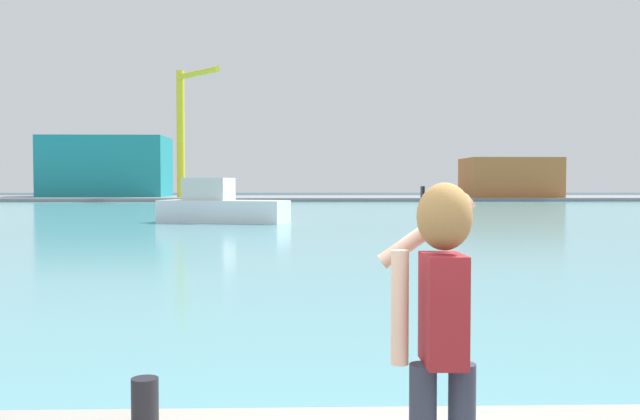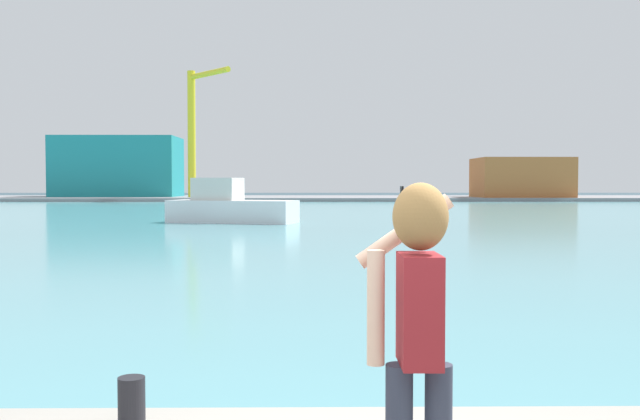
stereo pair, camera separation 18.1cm
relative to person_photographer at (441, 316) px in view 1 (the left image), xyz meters
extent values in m
plane|color=#334751|center=(-0.35, 49.87, -1.63)|extent=(220.00, 220.00, 0.00)
cube|color=#599EA8|center=(-0.35, 51.87, -1.62)|extent=(140.00, 100.00, 0.02)
cube|color=gray|center=(-0.35, 91.87, -1.40)|extent=(140.00, 20.00, 0.45)
cube|color=maroon|center=(0.01, 0.00, 0.03)|extent=(0.20, 0.34, 0.56)
sphere|color=#E0B293|center=(0.01, 0.00, 0.49)|extent=(0.22, 0.22, 0.22)
ellipsoid|color=olive|center=(0.01, -0.02, 0.50)|extent=(0.28, 0.26, 0.34)
cylinder|color=#E0B293|center=(-0.21, 0.00, 0.04)|extent=(0.09, 0.09, 0.58)
cylinder|color=#E0B293|center=(-0.04, 0.22, 0.41)|extent=(0.52, 0.09, 0.40)
cube|color=black|center=(-0.04, 0.34, 0.58)|extent=(0.01, 0.07, 0.14)
cylinder|color=black|center=(-1.79, 1.37, -0.88)|extent=(0.19, 0.19, 0.38)
cube|color=white|center=(-5.06, 37.04, -0.97)|extent=(7.71, 4.50, 1.28)
cube|color=silver|center=(-5.94, 37.30, 0.32)|extent=(2.99, 2.53, 1.28)
cube|color=teal|center=(-26.87, 93.20, 2.86)|extent=(16.32, 8.99, 8.08)
cube|color=#B26633|center=(26.64, 87.74, 1.35)|extent=(11.57, 8.68, 5.06)
cylinder|color=yellow|center=(-15.90, 87.54, 6.90)|extent=(1.00, 1.00, 16.15)
cylinder|color=yellow|center=(-13.15, 84.28, 14.17)|extent=(6.03, 6.97, 0.70)
camera|label=1|loc=(-0.71, -3.53, 0.67)|focal=39.72mm
camera|label=2|loc=(-0.53, -3.54, 0.67)|focal=39.72mm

